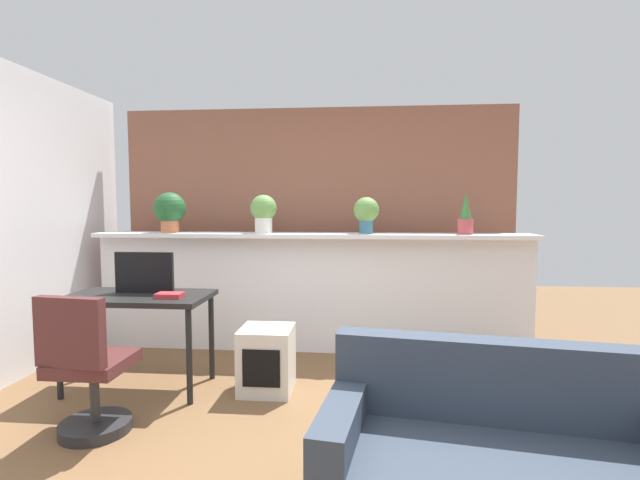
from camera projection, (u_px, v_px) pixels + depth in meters
ground_plane at (272, 459)px, 2.64m from camera, size 12.00×12.00×0.00m
divider_wall at (311, 294)px, 4.58m from camera, size 4.25×0.16×1.13m
plant_shelf at (310, 235)px, 4.50m from camera, size 4.25×0.40×0.04m
brick_wall_behind at (316, 223)px, 5.13m from camera, size 4.25×0.10×2.50m
potted_plant_0 at (170, 210)px, 4.62m from camera, size 0.31×0.31×0.40m
potted_plant_1 at (263, 211)px, 4.55m from camera, size 0.26×0.26×0.38m
potted_plant_2 at (366, 212)px, 4.45m from camera, size 0.25×0.25×0.35m
potted_plant_3 at (466, 217)px, 4.34m from camera, size 0.15×0.15×0.40m
desk at (138, 305)px, 3.61m from camera, size 1.10×0.60×0.75m
tv_monitor at (144, 272)px, 3.67m from camera, size 0.47×0.04×0.33m
office_chair at (87, 376)px, 2.87m from camera, size 0.46×0.47×0.91m
side_cube_shelf at (267, 360)px, 3.59m from camera, size 0.40×0.41×0.50m
book_on_desk at (170, 295)px, 3.49m from camera, size 0.19×0.13×0.04m
couch at (502, 473)px, 2.01m from camera, size 1.66×0.98×0.80m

